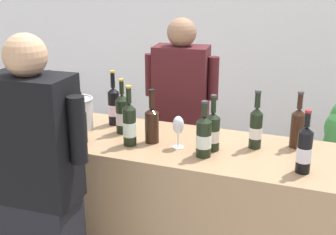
# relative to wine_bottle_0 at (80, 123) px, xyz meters

# --- Properties ---
(wall_back) EXTENTS (8.00, 0.10, 2.80)m
(wall_back) POSITION_rel_wine_bottle_0_xyz_m (0.40, 2.79, 0.28)
(wall_back) COLOR white
(wall_back) RESTS_ON ground_plane
(counter) EXTENTS (2.26, 0.66, 1.00)m
(counter) POSITION_rel_wine_bottle_0_xyz_m (0.40, 0.19, -0.62)
(counter) COLOR #9E7A56
(counter) RESTS_ON ground_plane
(wine_bottle_0) EXTENTS (0.08, 0.08, 0.31)m
(wine_bottle_0) POSITION_rel_wine_bottle_0_xyz_m (0.00, 0.00, 0.00)
(wine_bottle_0) COLOR black
(wine_bottle_0) RESTS_ON counter
(wine_bottle_1) EXTENTS (0.08, 0.08, 0.34)m
(wine_bottle_1) POSITION_rel_wine_bottle_0_xyz_m (-0.41, 0.13, 0.01)
(wine_bottle_1) COLOR black
(wine_bottle_1) RESTS_ON counter
(wine_bottle_2) EXTENTS (0.07, 0.07, 0.34)m
(wine_bottle_2) POSITION_rel_wine_bottle_0_xyz_m (0.97, 0.28, 0.01)
(wine_bottle_2) COLOR black
(wine_bottle_2) RESTS_ON counter
(wine_bottle_3) EXTENTS (0.08, 0.08, 0.32)m
(wine_bottle_3) POSITION_rel_wine_bottle_0_xyz_m (0.39, 0.15, -0.00)
(wine_bottle_3) COLOR black
(wine_bottle_3) RESTS_ON counter
(wine_bottle_4) EXTENTS (0.07, 0.07, 0.33)m
(wine_bottle_4) POSITION_rel_wine_bottle_0_xyz_m (1.25, 0.04, 0.00)
(wine_bottle_4) COLOR black
(wine_bottle_4) RESTS_ON counter
(wine_bottle_5) EXTENTS (0.07, 0.07, 0.32)m
(wine_bottle_5) POSITION_rel_wine_bottle_0_xyz_m (-0.46, 0.38, 0.00)
(wine_bottle_5) COLOR black
(wine_bottle_5) RESTS_ON counter
(wine_bottle_6) EXTENTS (0.08, 0.08, 0.32)m
(wine_bottle_6) POSITION_rel_wine_bottle_0_xyz_m (0.75, 0.16, -0.01)
(wine_bottle_6) COLOR black
(wine_bottle_6) RESTS_ON counter
(wine_bottle_7) EXTENTS (0.08, 0.08, 0.31)m
(wine_bottle_7) POSITION_rel_wine_bottle_0_xyz_m (0.73, 0.06, -0.00)
(wine_bottle_7) COLOR black
(wine_bottle_7) RESTS_ON counter
(wine_bottle_8) EXTENTS (0.07, 0.07, 0.36)m
(wine_bottle_8) POSITION_rel_wine_bottle_0_xyz_m (0.03, 0.36, 0.01)
(wine_bottle_8) COLOR black
(wine_bottle_8) RESTS_ON counter
(wine_bottle_9) EXTENTS (0.08, 0.08, 0.33)m
(wine_bottle_9) POSITION_rel_wine_bottle_0_xyz_m (1.19, 0.37, 0.01)
(wine_bottle_9) COLOR black
(wine_bottle_9) RESTS_ON counter
(wine_bottle_10) EXTENTS (0.08, 0.08, 0.35)m
(wine_bottle_10) POSITION_rel_wine_bottle_0_xyz_m (0.29, 0.07, 0.01)
(wine_bottle_10) COLOR black
(wine_bottle_10) RESTS_ON counter
(wine_bottle_11) EXTENTS (0.08, 0.08, 0.34)m
(wine_bottle_11) POSITION_rel_wine_bottle_0_xyz_m (0.16, 0.24, 0.01)
(wine_bottle_11) COLOR black
(wine_bottle_11) RESTS_ON counter
(wine_glass) EXTENTS (0.07, 0.07, 0.19)m
(wine_glass) POSITION_rel_wine_bottle_0_xyz_m (0.56, 0.13, 0.01)
(wine_glass) COLOR silver
(wine_glass) RESTS_ON counter
(ice_bucket) EXTENTS (0.21, 0.21, 0.20)m
(ice_bucket) POSITION_rel_wine_bottle_0_xyz_m (-0.15, 0.20, -0.01)
(ice_bucket) COLOR silver
(ice_bucket) RESTS_ON counter
(person_server) EXTENTS (0.55, 0.28, 1.65)m
(person_server) POSITION_rel_wine_bottle_0_xyz_m (0.31, 0.91, -0.31)
(person_server) COLOR black
(person_server) RESTS_ON ground_plane
(person_guest) EXTENTS (0.56, 0.26, 1.70)m
(person_guest) POSITION_rel_wine_bottle_0_xyz_m (0.04, -0.47, -0.28)
(person_guest) COLOR black
(person_guest) RESTS_ON ground_plane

